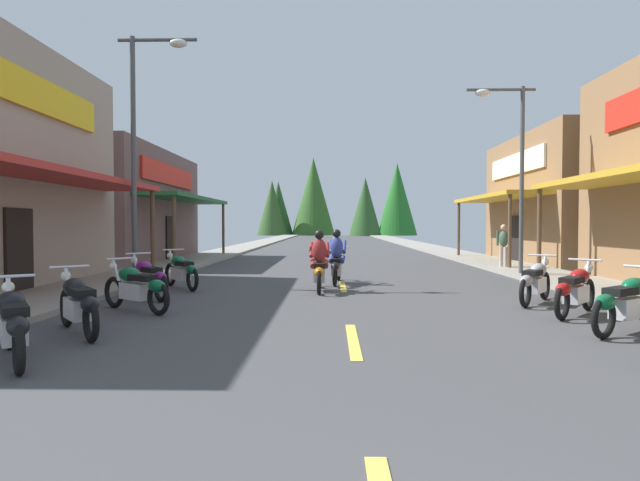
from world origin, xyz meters
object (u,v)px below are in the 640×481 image
Objects in this scene: motorcycle_parked_left_3 at (148,277)px; streetlamp_left at (145,126)px; rider_cruising_lead at (319,266)px; motorcycle_parked_right_3 at (575,289)px; motorcycle_parked_left_1 at (78,303)px; rider_cruising_trailing at (337,261)px; motorcycle_parked_right_4 at (535,281)px; motorcycle_parked_right_2 at (627,302)px; motorcycle_parked_left_4 at (181,270)px; motorcycle_parked_left_0 at (13,323)px; pedestrian_browsing at (504,243)px; motorcycle_parked_left_2 at (136,287)px; streetlamp_right at (511,153)px.

streetlamp_left is at bearing -21.57° from motorcycle_parked_left_3.
motorcycle_parked_right_3 is at bearing -126.46° from rider_cruising_lead.
streetlamp_left is at bearing -27.71° from motorcycle_parked_left_1.
motorcycle_parked_right_4 is at bearing -127.38° from rider_cruising_trailing.
motorcycle_parked_right_2 is 0.83× the size of rider_cruising_trailing.
motorcycle_parked_left_4 is at bearing 110.11° from motorcycle_parked_right_2.
motorcycle_parked_left_0 is 1.03× the size of motorcycle_parked_left_4.
motorcycle_parked_left_0 is at bearing 5.47° from pedestrian_browsing.
streetlamp_left is 3.87× the size of motorcycle_parked_right_4.
motorcycle_parked_right_3 is at bearing 54.90° from motorcycle_parked_right_2.
streetlamp_left is at bearing -26.43° from motorcycle_parked_left_0.
motorcycle_parked_left_2 and motorcycle_parked_left_3 have the same top height.
rider_cruising_lead is at bearing -134.96° from motorcycle_parked_left_4.
motorcycle_parked_left_3 is 13.44m from pedestrian_browsing.
motorcycle_parked_left_2 is (0.10, 2.18, 0.00)m from motorcycle_parked_left_1.
motorcycle_parked_right_4 is 9.73m from motorcycle_parked_left_0.
pedestrian_browsing is (6.35, 4.85, 0.34)m from rider_cruising_trailing.
motorcycle_parked_right_4 is 0.99× the size of motorcycle_parked_left_0.
streetlamp_left is 11.37m from streetlamp_right.
streetlamp_left is 6.61m from rider_cruising_trailing.
rider_cruising_trailing reaches higher than motorcycle_parked_left_0.
rider_cruising_trailing reaches higher than motorcycle_parked_left_3.
motorcycle_parked_left_0 is 7.94m from rider_cruising_lead.
motorcycle_parked_left_4 is at bearing -35.10° from streetlamp_left.
streetlamp_right is 2.88× the size of rider_cruising_trailing.
pedestrian_browsing reaches higher than rider_cruising_trailing.
motorcycle_parked_left_3 is at bearing -40.88° from motorcycle_parked_left_2.
streetlamp_right is at bearing 22.05° from motorcycle_parked_right_4.
motorcycle_parked_right_4 is 5.71m from rider_cruising_trailing.
pedestrian_browsing is at bearing -99.59° from motorcycle_parked_left_2.
rider_cruising_lead is at bearing -111.51° from motorcycle_parked_left_3.
motorcycle_parked_left_3 is (-10.06, -5.33, -3.54)m from streetlamp_right.
streetlamp_right reaches higher than motorcycle_parked_right_4.
motorcycle_parked_left_3 is at bearing 121.82° from motorcycle_parked_right_4.
pedestrian_browsing is (2.11, 8.68, 0.51)m from motorcycle_parked_right_4.
rider_cruising_lead is (3.92, 1.43, 0.17)m from motorcycle_parked_left_3.
motorcycle_parked_left_4 is (-8.60, 5.60, 0.00)m from motorcycle_parked_right_2.
motorcycle_parked_left_1 is at bearing 124.10° from motorcycle_parked_left_2.
motorcycle_parked_right_4 is 0.84× the size of rider_cruising_trailing.
rider_cruising_lead is 1.25× the size of pedestrian_browsing.
motorcycle_parked_right_3 is 9.03m from motorcycle_parked_left_3.
motorcycle_parked_right_4 and motorcycle_parked_left_0 have the same top height.
motorcycle_parked_right_2 is 8.77m from motorcycle_parked_left_0.
motorcycle_parked_left_3 is at bearing -34.33° from motorcycle_parked_left_1.
streetlamp_left is at bearing -22.81° from pedestrian_browsing.
motorcycle_parked_left_3 is 5.45m from rider_cruising_trailing.
motorcycle_parked_left_0 is at bearing -81.27° from streetlamp_left.
streetlamp_right is 8.31m from motorcycle_parked_right_3.
rider_cruising_lead is at bearing 96.87° from motorcycle_parked_right_2.
pedestrian_browsing is (10.32, 9.90, 0.51)m from motorcycle_parked_left_2.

